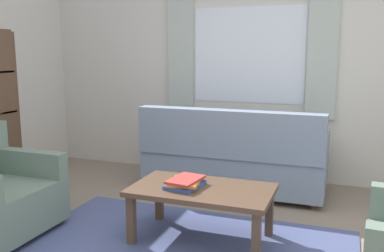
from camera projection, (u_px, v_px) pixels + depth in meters
wall_back at (249, 68)px, 4.98m from camera, size 5.32×0.12×2.60m
window_with_curtains at (248, 55)px, 4.88m from camera, size 1.98×0.07×1.40m
couch at (234, 158)px, 4.51m from camera, size 1.90×0.82×0.92m
coffee_table at (202, 195)px, 3.31m from camera, size 1.10×0.64×0.44m
book_stack_on_table at (185, 183)px, 3.31m from camera, size 0.27×0.34×0.07m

